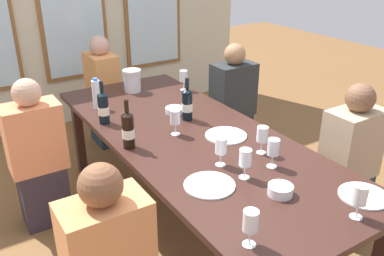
% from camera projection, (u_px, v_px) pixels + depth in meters
% --- Properties ---
extents(ground_plane, '(12.00, 12.00, 0.00)m').
position_uv_depth(ground_plane, '(192.00, 225.00, 3.07)').
color(ground_plane, brown).
extents(dining_table, '(1.02, 2.60, 0.74)m').
position_uv_depth(dining_table, '(192.00, 143.00, 2.79)').
color(dining_table, '#381F19').
rests_on(dining_table, ground).
extents(white_plate_0, '(0.28, 0.28, 0.01)m').
position_uv_depth(white_plate_0, '(226.00, 135.00, 2.74)').
color(white_plate_0, white).
rests_on(white_plate_0, dining_table).
extents(white_plate_1, '(0.28, 0.28, 0.01)m').
position_uv_depth(white_plate_1, '(209.00, 185.00, 2.19)').
color(white_plate_1, white).
rests_on(white_plate_1, dining_table).
extents(white_plate_2, '(0.25, 0.25, 0.01)m').
position_uv_depth(white_plate_2, '(364.00, 196.00, 2.10)').
color(white_plate_2, white).
rests_on(white_plate_2, dining_table).
extents(metal_pitcher, '(0.16, 0.16, 0.19)m').
position_uv_depth(metal_pitcher, '(132.00, 80.00, 3.52)').
color(metal_pitcher, silver).
rests_on(metal_pitcher, dining_table).
extents(wine_bottle_0, '(0.08, 0.08, 0.32)m').
position_uv_depth(wine_bottle_0, '(128.00, 130.00, 2.55)').
color(wine_bottle_0, black).
rests_on(wine_bottle_0, dining_table).
extents(wine_bottle_1, '(0.08, 0.08, 0.31)m').
position_uv_depth(wine_bottle_1, '(103.00, 108.00, 2.90)').
color(wine_bottle_1, black).
rests_on(wine_bottle_1, dining_table).
extents(wine_bottle_2, '(0.08, 0.08, 0.31)m').
position_uv_depth(wine_bottle_2, '(187.00, 104.00, 2.95)').
color(wine_bottle_2, black).
rests_on(wine_bottle_2, dining_table).
extents(tasting_bowl_0, '(0.13, 0.13, 0.05)m').
position_uv_depth(tasting_bowl_0, '(280.00, 190.00, 2.11)').
color(tasting_bowl_0, white).
rests_on(tasting_bowl_0, dining_table).
extents(tasting_bowl_1, '(0.14, 0.14, 0.04)m').
position_uv_depth(tasting_bowl_1, '(175.00, 110.00, 3.10)').
color(tasting_bowl_1, white).
rests_on(tasting_bowl_1, dining_table).
extents(water_bottle, '(0.06, 0.06, 0.24)m').
position_uv_depth(water_bottle, '(96.00, 94.00, 3.16)').
color(water_bottle, white).
rests_on(water_bottle, dining_table).
extents(wine_glass_0, '(0.07, 0.07, 0.17)m').
position_uv_depth(wine_glass_0, '(184.00, 77.00, 3.54)').
color(wine_glass_0, white).
rests_on(wine_glass_0, dining_table).
extents(wine_glass_1, '(0.07, 0.07, 0.17)m').
position_uv_depth(wine_glass_1, '(175.00, 118.00, 2.72)').
color(wine_glass_1, white).
rests_on(wine_glass_1, dining_table).
extents(wine_glass_2, '(0.07, 0.07, 0.17)m').
position_uv_depth(wine_glass_2, '(245.00, 159.00, 2.22)').
color(wine_glass_2, white).
rests_on(wine_glass_2, dining_table).
extents(wine_glass_3, '(0.07, 0.07, 0.17)m').
position_uv_depth(wine_glass_3, '(360.00, 196.00, 1.90)').
color(wine_glass_3, white).
rests_on(wine_glass_3, dining_table).
extents(wine_glass_4, '(0.07, 0.07, 0.17)m').
position_uv_depth(wine_glass_4, '(273.00, 148.00, 2.33)').
color(wine_glass_4, white).
rests_on(wine_glass_4, dining_table).
extents(wine_glass_5, '(0.07, 0.07, 0.17)m').
position_uv_depth(wine_glass_5, '(251.00, 222.00, 1.72)').
color(wine_glass_5, white).
rests_on(wine_glass_5, dining_table).
extents(wine_glass_6, '(0.07, 0.07, 0.17)m').
position_uv_depth(wine_glass_6, '(221.00, 146.00, 2.35)').
color(wine_glass_6, white).
rests_on(wine_glass_6, dining_table).
extents(wine_glass_7, '(0.07, 0.07, 0.17)m').
position_uv_depth(wine_glass_7, '(262.00, 136.00, 2.48)').
color(wine_glass_7, white).
rests_on(wine_glass_7, dining_table).
extents(seated_person_1, '(0.38, 0.24, 1.11)m').
position_uv_depth(seated_person_1, '(348.00, 165.00, 2.82)').
color(seated_person_1, '#263133').
rests_on(seated_person_1, ground).
extents(seated_person_2, '(0.38, 0.24, 1.11)m').
position_uv_depth(seated_person_2, '(38.00, 158.00, 2.91)').
color(seated_person_2, '#312831').
rests_on(seated_person_2, ground).
extents(seated_person_3, '(0.38, 0.24, 1.11)m').
position_uv_depth(seated_person_3, '(233.00, 106.00, 3.82)').
color(seated_person_3, '#25262E').
rests_on(seated_person_3, ground).
extents(seated_person_4, '(0.24, 0.38, 1.11)m').
position_uv_depth(seated_person_4, '(104.00, 94.00, 4.12)').
color(seated_person_4, '#22383E').
rests_on(seated_person_4, ground).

